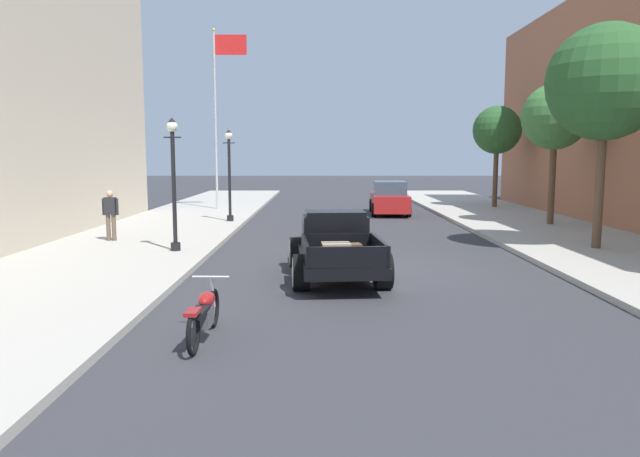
# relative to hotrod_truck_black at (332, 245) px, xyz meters

# --- Properties ---
(ground_plane) EXTENTS (140.00, 140.00, 0.00)m
(ground_plane) POSITION_rel_hotrod_truck_black_xyz_m (0.94, 0.52, -0.75)
(ground_plane) COLOR #333338
(sidewalk_left) EXTENTS (5.50, 64.00, 0.15)m
(sidewalk_left) POSITION_rel_hotrod_truck_black_xyz_m (-6.31, 0.52, -0.68)
(sidewalk_left) COLOR #ADA89E
(sidewalk_left) RESTS_ON ground
(hotrod_truck_black) EXTENTS (2.42, 5.03, 1.58)m
(hotrod_truck_black) POSITION_rel_hotrod_truck_black_xyz_m (0.00, 0.00, 0.00)
(hotrod_truck_black) COLOR black
(hotrod_truck_black) RESTS_ON ground
(motorcycle_parked) EXTENTS (0.62, 2.12, 0.93)m
(motorcycle_parked) POSITION_rel_hotrod_truck_black_xyz_m (-2.21, -5.15, -0.31)
(motorcycle_parked) COLOR black
(motorcycle_parked) RESTS_ON ground
(car_background_red) EXTENTS (2.01, 4.37, 1.65)m
(car_background_red) POSITION_rel_hotrod_truck_black_xyz_m (3.09, 15.08, 0.01)
(car_background_red) COLOR #AD1E1E
(car_background_red) RESTS_ON ground
(pedestrian_sidewalk_left) EXTENTS (0.53, 0.22, 1.65)m
(pedestrian_sidewalk_left) POSITION_rel_hotrod_truck_black_xyz_m (-7.20, 4.90, 0.33)
(pedestrian_sidewalk_left) COLOR brown
(pedestrian_sidewalk_left) RESTS_ON sidewalk_left
(street_lamp_near) EXTENTS (0.50, 0.32, 3.85)m
(street_lamp_near) POSITION_rel_hotrod_truck_black_xyz_m (-4.60, 2.84, 1.63)
(street_lamp_near) COLOR black
(street_lamp_near) RESTS_ON sidewalk_left
(street_lamp_far) EXTENTS (0.50, 0.32, 3.85)m
(street_lamp_far) POSITION_rel_hotrod_truck_black_xyz_m (-4.19, 10.72, 1.63)
(street_lamp_far) COLOR black
(street_lamp_far) RESTS_ON sidewalk_left
(flagpole) EXTENTS (1.74, 0.16, 9.16)m
(flagpole) POSITION_rel_hotrod_truck_black_xyz_m (-5.53, 16.64, 5.02)
(flagpole) COLOR #B2B2B7
(flagpole) RESTS_ON sidewalk_left
(street_tree_nearest) EXTENTS (3.40, 3.40, 6.60)m
(street_tree_nearest) POSITION_rel_hotrod_truck_black_xyz_m (7.98, 3.36, 4.28)
(street_tree_nearest) COLOR brown
(street_tree_nearest) RESTS_ON sidewalk_right
(street_tree_second) EXTENTS (2.63, 2.63, 5.62)m
(street_tree_second) POSITION_rel_hotrod_truck_black_xyz_m (9.02, 9.65, 3.67)
(street_tree_second) COLOR brown
(street_tree_second) RESTS_ON sidewalk_right
(street_tree_third) EXTENTS (2.55, 2.55, 5.39)m
(street_tree_third) POSITION_rel_hotrod_truck_black_xyz_m (9.09, 17.67, 3.48)
(street_tree_third) COLOR brown
(street_tree_third) RESTS_ON sidewalk_right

